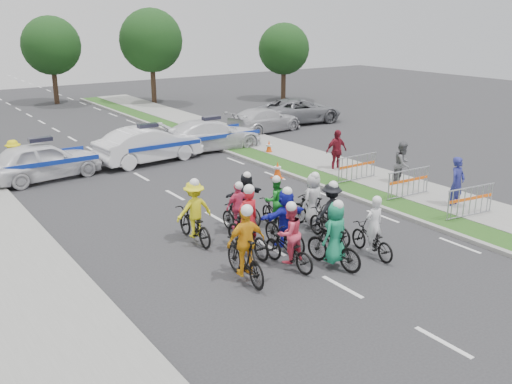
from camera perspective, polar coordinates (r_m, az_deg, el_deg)
ground at (r=14.36m, az=8.62°, el=-9.38°), size 90.00×90.00×0.00m
curb_right at (r=20.97m, az=9.52°, el=-0.48°), size 0.20×60.00×0.12m
grass_strip at (r=21.45m, az=10.87°, el=-0.17°), size 1.20×60.00×0.11m
sidewalk_right at (r=22.72m, az=14.07°, el=0.64°), size 2.40×60.00×0.13m
sidewalk_left at (r=15.75m, az=-22.88°, el=-7.87°), size 3.00×60.00×0.13m
rider_0 at (r=16.03m, az=11.55°, el=-4.31°), size 0.79×1.79×1.76m
rider_1 at (r=15.11m, az=7.85°, el=-4.88°), size 0.87×1.86×1.89m
rider_2 at (r=14.98m, az=3.29°, el=-5.12°), size 0.83×1.87×1.86m
rider_3 at (r=14.21m, az=-1.07°, el=-6.00°), size 1.06×1.99×2.04m
rider_4 at (r=16.78m, az=7.43°, el=-2.58°), size 1.06×1.86×1.87m
rider_5 at (r=16.01m, az=2.93°, el=-3.18°), size 1.52×1.81×1.90m
rider_6 at (r=15.84m, az=-0.87°, el=-3.89°), size 0.70×2.00×2.04m
rider_7 at (r=17.77m, az=5.66°, el=-1.40°), size 0.84×1.80×1.84m
rider_8 at (r=17.73m, az=1.87°, el=-1.62°), size 0.86×1.75×1.71m
rider_9 at (r=17.20m, az=-1.84°, el=-2.19°), size 0.86×1.62×1.69m
rider_10 at (r=16.68m, az=-6.20°, el=-2.55°), size 1.10×1.94×1.96m
rider_11 at (r=18.10m, az=-1.02°, el=-0.92°), size 1.38×1.65×1.72m
police_car_0 at (r=24.43m, az=-20.56°, el=2.97°), size 4.81×2.43×1.57m
police_car_1 at (r=26.07m, az=-10.67°, el=4.66°), size 4.96×2.16×1.59m
police_car_2 at (r=28.16m, az=-4.46°, el=5.75°), size 5.29×2.55×1.48m
civilian_sedan at (r=32.32m, az=0.84°, el=7.21°), size 4.91×2.54×1.36m
civilian_suv at (r=35.15m, az=4.30°, el=8.11°), size 5.61×3.02×1.50m
spectator_0 at (r=20.51m, az=19.46°, el=0.82°), size 0.71×0.51×1.83m
spectator_1 at (r=22.75m, az=14.44°, el=2.73°), size 1.00×0.88×1.73m
spectator_2 at (r=24.24m, az=8.05°, el=4.09°), size 1.08×0.50×1.80m
marshal_hiviz at (r=24.66m, az=-23.00°, el=2.93°), size 1.08×0.62×1.66m
barrier_0 at (r=19.70m, az=20.62°, el=-1.05°), size 2.05×0.76×1.12m
barrier_1 at (r=21.17m, az=14.99°, el=0.74°), size 2.03×0.63×1.12m
barrier_2 at (r=22.85m, az=10.07°, el=2.29°), size 2.01×0.54×1.12m
cone_0 at (r=23.16m, az=2.17°, el=2.19°), size 0.40×0.40×0.70m
cone_1 at (r=27.12m, az=1.31°, el=4.48°), size 0.40×0.40×0.70m
tree_1 at (r=43.15m, az=-10.45°, el=14.67°), size 4.55×4.55×6.82m
tree_2 at (r=44.41m, az=2.80°, el=14.09°), size 3.85×3.85×5.77m
tree_4 at (r=44.87m, az=-19.81°, el=13.61°), size 4.20×4.20×6.30m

